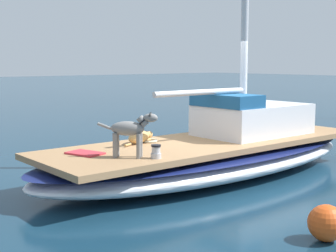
% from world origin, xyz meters
% --- Properties ---
extents(ground_plane, '(120.00, 120.00, 0.00)m').
position_xyz_m(ground_plane, '(0.00, 0.00, 0.00)').
color(ground_plane, '#143347').
extents(sailboat_main, '(2.52, 7.24, 0.66)m').
position_xyz_m(sailboat_main, '(0.00, 0.00, 0.34)').
color(sailboat_main, white).
rests_on(sailboat_main, ground).
extents(cabin_house, '(1.40, 2.22, 0.84)m').
position_xyz_m(cabin_house, '(-0.00, 1.12, 1.01)').
color(cabin_house, silver).
rests_on(cabin_house, sailboat_main).
extents(dog_tan, '(0.50, 0.90, 0.22)m').
position_xyz_m(dog_tan, '(-0.58, -1.18, 0.77)').
color(dog_tan, tan).
rests_on(dog_tan, sailboat_main).
extents(dog_grey, '(0.75, 0.70, 0.70)m').
position_xyz_m(dog_grey, '(0.42, -2.08, 1.08)').
color(dog_grey, gray).
rests_on(dog_grey, sailboat_main).
extents(deck_winch, '(0.16, 0.16, 0.21)m').
position_xyz_m(deck_winch, '(0.72, -1.82, 0.76)').
color(deck_winch, '#B7B7BC').
rests_on(deck_winch, sailboat_main).
extents(coiled_rope, '(0.32, 0.32, 0.04)m').
position_xyz_m(coiled_rope, '(-0.56, -0.99, 0.68)').
color(coiled_rope, beige).
rests_on(coiled_rope, sailboat_main).
extents(deck_towel, '(0.64, 0.51, 0.03)m').
position_xyz_m(deck_towel, '(-0.26, -2.48, 0.68)').
color(deck_towel, '#C6333D').
rests_on(deck_towel, sailboat_main).
extents(mooring_buoy, '(0.44, 0.44, 0.44)m').
position_xyz_m(mooring_buoy, '(3.32, -1.30, 0.22)').
color(mooring_buoy, '#E55119').
rests_on(mooring_buoy, ground).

